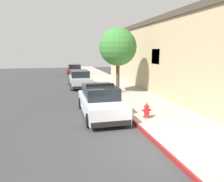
{
  "coord_description": "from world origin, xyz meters",
  "views": [
    {
      "loc": [
        -3.36,
        -6.45,
        3.34
      ],
      "look_at": [
        -0.29,
        5.88,
        1.0
      ],
      "focal_mm": 34.49,
      "sensor_mm": 36.0,
      "label": 1
    }
  ],
  "objects_px": {
    "parked_car_silver_ahead": "(80,79)",
    "parked_car_dark_far": "(74,70)",
    "police_cruiser": "(100,101)",
    "fire_hydrant": "(147,111)",
    "street_tree": "(118,47)"
  },
  "relations": [
    {
      "from": "street_tree",
      "to": "fire_hydrant",
      "type": "bearing_deg",
      "value": -93.42
    },
    {
      "from": "fire_hydrant",
      "to": "street_tree",
      "type": "xyz_separation_m",
      "value": [
        0.4,
        6.71,
        3.14
      ]
    },
    {
      "from": "fire_hydrant",
      "to": "police_cruiser",
      "type": "bearing_deg",
      "value": 142.97
    },
    {
      "from": "police_cruiser",
      "to": "parked_car_silver_ahead",
      "type": "bearing_deg",
      "value": 90.8
    },
    {
      "from": "parked_car_dark_far",
      "to": "fire_hydrant",
      "type": "height_order",
      "value": "parked_car_dark_far"
    },
    {
      "from": "parked_car_silver_ahead",
      "to": "parked_car_dark_far",
      "type": "height_order",
      "value": "same"
    },
    {
      "from": "parked_car_dark_far",
      "to": "street_tree",
      "type": "xyz_separation_m",
      "value": [
        2.27,
        -15.09,
        2.92
      ]
    },
    {
      "from": "police_cruiser",
      "to": "fire_hydrant",
      "type": "distance_m",
      "value": 2.5
    },
    {
      "from": "parked_car_silver_ahead",
      "to": "parked_car_dark_far",
      "type": "relative_size",
      "value": 1.0
    },
    {
      "from": "police_cruiser",
      "to": "fire_hydrant",
      "type": "bearing_deg",
      "value": -37.03
    },
    {
      "from": "parked_car_silver_ahead",
      "to": "parked_car_dark_far",
      "type": "bearing_deg",
      "value": 88.6
    },
    {
      "from": "police_cruiser",
      "to": "parked_car_silver_ahead",
      "type": "xyz_separation_m",
      "value": [
        -0.13,
        9.66,
        -0.0
      ]
    },
    {
      "from": "police_cruiser",
      "to": "parked_car_silver_ahead",
      "type": "relative_size",
      "value": 1.0
    },
    {
      "from": "fire_hydrant",
      "to": "street_tree",
      "type": "height_order",
      "value": "street_tree"
    },
    {
      "from": "parked_car_silver_ahead",
      "to": "police_cruiser",
      "type": "bearing_deg",
      "value": -89.2
    }
  ]
}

